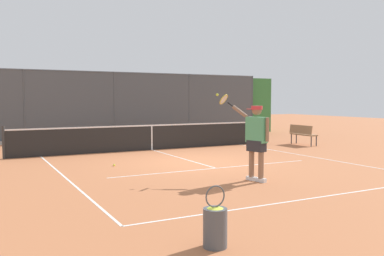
{
  "coord_description": "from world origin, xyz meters",
  "views": [
    {
      "loc": [
        5.98,
        11.19,
        1.95
      ],
      "look_at": [
        0.04,
        -0.14,
        1.05
      ],
      "focal_mm": 38.99,
      "sensor_mm": 36.0,
      "label": 1
    }
  ],
  "objects": [
    {
      "name": "tennis_ball_mid_court",
      "position": [
        2.44,
        -0.43,
        0.03
      ],
      "size": [
        0.07,
        0.07,
        0.07
      ],
      "primitive_type": "sphere",
      "color": "#D6E042",
      "rests_on": "ground"
    },
    {
      "name": "courtside_bench",
      "position": [
        -6.26,
        -2.13,
        0.51
      ],
      "size": [
        0.4,
        1.3,
        0.84
      ],
      "rotation": [
        0.0,
        0.0,
        1.57
      ],
      "color": "#93704C",
      "rests_on": "ground"
    },
    {
      "name": "tennis_net",
      "position": [
        0.0,
        -3.53,
        0.49
      ],
      "size": [
        10.42,
        0.09,
        1.07
      ],
      "color": "#2D2D2D",
      "rests_on": "ground"
    },
    {
      "name": "court_line_markings",
      "position": [
        0.0,
        1.59,
        0.0
      ],
      "size": [
        8.11,
        8.72,
        0.01
      ],
      "color": "white",
      "rests_on": "ground"
    },
    {
      "name": "ground_plane",
      "position": [
        0.0,
        0.0,
        0.0
      ],
      "size": [
        60.0,
        60.0,
        0.0
      ],
      "primitive_type": "plane",
      "color": "#B76B42"
    },
    {
      "name": "fence_backdrop",
      "position": [
        0.0,
        -8.88,
        1.55
      ],
      "size": [
        19.17,
        1.37,
        3.24
      ],
      "color": "#474C51",
      "rests_on": "ground"
    },
    {
      "name": "ball_basket",
      "position": [
        3.23,
        6.59,
        0.3
      ],
      "size": [
        0.32,
        0.32,
        0.83
      ],
      "color": "#4C5156",
      "rests_on": "ground"
    },
    {
      "name": "tennis_player",
      "position": [
        0.11,
        3.24,
        1.07
      ],
      "size": [
        0.74,
        1.35,
        2.09
      ],
      "rotation": [
        0.0,
        0.0,
        -1.31
      ],
      "color": "silver",
      "rests_on": "ground"
    }
  ]
}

